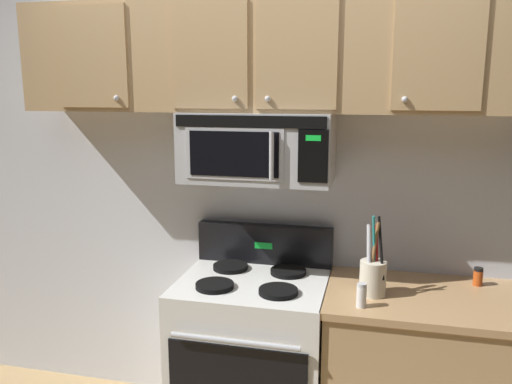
# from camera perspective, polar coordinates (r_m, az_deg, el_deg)

# --- Properties ---
(back_wall) EXTENTS (5.20, 0.10, 2.70)m
(back_wall) POSITION_cam_1_polar(r_m,az_deg,el_deg) (2.92, 1.37, 1.13)
(back_wall) COLOR silver
(back_wall) RESTS_ON ground_plane
(stove_range) EXTENTS (0.76, 0.69, 1.12)m
(stove_range) POSITION_cam_1_polar(r_m,az_deg,el_deg) (2.88, -0.32, -17.76)
(stove_range) COLOR white
(stove_range) RESTS_ON ground_plane
(over_range_microwave) EXTENTS (0.76, 0.43, 0.35)m
(over_range_microwave) POSITION_cam_1_polar(r_m,az_deg,el_deg) (2.64, 0.25, 5.00)
(over_range_microwave) COLOR #B7BABF
(upper_cabinets) EXTENTS (2.50, 0.36, 0.55)m
(upper_cabinets) POSITION_cam_1_polar(r_m,az_deg,el_deg) (2.66, 0.42, 14.75)
(upper_cabinets) COLOR tan
(counter_segment) EXTENTS (0.93, 0.65, 0.90)m
(counter_segment) POSITION_cam_1_polar(r_m,az_deg,el_deg) (2.84, 17.43, -19.15)
(counter_segment) COLOR tan
(counter_segment) RESTS_ON ground_plane
(utensil_crock_cream) EXTENTS (0.13, 0.13, 0.39)m
(utensil_crock_cream) POSITION_cam_1_polar(r_m,az_deg,el_deg) (2.54, 12.77, -8.86)
(utensil_crock_cream) COLOR beige
(utensil_crock_cream) RESTS_ON counter_segment
(salt_shaker) EXTENTS (0.05, 0.05, 0.11)m
(salt_shaker) POSITION_cam_1_polar(r_m,az_deg,el_deg) (2.41, 11.56, -11.11)
(salt_shaker) COLOR white
(salt_shaker) RESTS_ON counter_segment
(spice_jar) EXTENTS (0.05, 0.05, 0.09)m
(spice_jar) POSITION_cam_1_polar(r_m,az_deg,el_deg) (2.84, 23.29, -8.57)
(spice_jar) COLOR #C64C19
(spice_jar) RESTS_ON counter_segment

